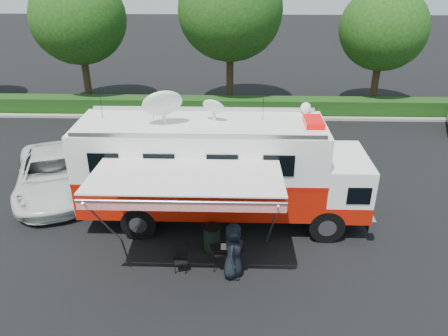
# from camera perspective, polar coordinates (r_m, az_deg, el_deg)

# --- Properties ---
(ground_plane) EXTENTS (120.00, 120.00, 0.00)m
(ground_plane) POSITION_cam_1_polar(r_m,az_deg,el_deg) (16.47, -0.05, -6.71)
(ground_plane) COLOR black
(ground_plane) RESTS_ON ground
(back_border) EXTENTS (60.00, 6.14, 8.87)m
(back_border) POSITION_cam_1_polar(r_m,az_deg,el_deg) (27.01, 3.35, 17.84)
(back_border) COLOR #9E998E
(back_border) RESTS_ON ground_plane
(stall_lines) EXTENTS (24.12, 5.50, 0.01)m
(stall_lines) POSITION_cam_1_polar(r_m,az_deg,el_deg) (19.07, -1.28, -1.75)
(stall_lines) COLOR silver
(stall_lines) RESTS_ON ground_plane
(command_truck) EXTENTS (10.18, 2.80, 4.89)m
(command_truck) POSITION_cam_1_polar(r_m,az_deg,el_deg) (15.43, -0.38, -0.18)
(command_truck) COLOR black
(command_truck) RESTS_ON ground_plane
(awning) EXTENTS (5.56, 2.86, 3.35)m
(awning) POSITION_cam_1_polar(r_m,az_deg,el_deg) (12.44, -5.07, -1.74)
(awning) COLOR silver
(awning) RESTS_ON ground_plane
(white_suv) EXTENTS (4.56, 6.52, 1.65)m
(white_suv) POSITION_cam_1_polar(r_m,az_deg,el_deg) (19.58, -21.08, -2.89)
(white_suv) COLOR silver
(white_suv) RESTS_ON ground_plane
(person) EXTENTS (0.75, 1.00, 1.86)m
(person) POSITION_cam_1_polar(r_m,az_deg,el_deg) (13.94, 1.19, -13.82)
(person) COLOR black
(person) RESTS_ON ground_plane
(folding_table) EXTENTS (1.07, 0.91, 0.78)m
(folding_table) POSITION_cam_1_polar(r_m,az_deg,el_deg) (13.78, 0.29, -10.51)
(folding_table) COLOR black
(folding_table) RESTS_ON ground_plane
(folding_chair) EXTENTS (0.48, 0.50, 0.82)m
(folding_chair) POSITION_cam_1_polar(r_m,az_deg,el_deg) (13.94, -5.68, -11.40)
(folding_chair) COLOR black
(folding_chair) RESTS_ON ground_plane
(trash_bin) EXTENTS (0.59, 0.59, 0.89)m
(trash_bin) POSITION_cam_1_polar(r_m,az_deg,el_deg) (14.74, -1.60, -9.07)
(trash_bin) COLOR black
(trash_bin) RESTS_ON ground_plane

